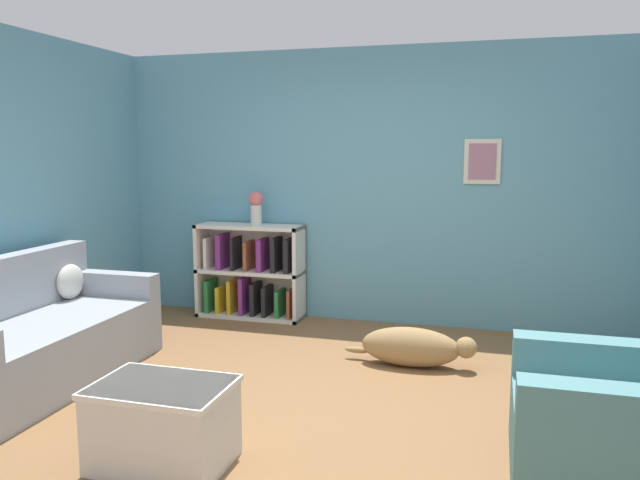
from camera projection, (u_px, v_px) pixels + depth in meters
name	position (u px, v px, depth m)	size (l,w,h in m)	color
ground_plane	(303.00, 411.00, 3.99)	(14.00, 14.00, 0.00)	brown
wall_back	(374.00, 187.00, 5.94)	(5.60, 0.13, 2.60)	#609EB7
couch	(33.00, 339.00, 4.44)	(0.86, 1.87, 0.89)	#9399A3
bookshelf	(251.00, 273.00, 6.18)	(1.06, 0.33, 0.93)	silver
coffee_table	(163.00, 422.00, 3.28)	(0.71, 0.50, 0.45)	silver
dog	(413.00, 347.00, 4.79)	(1.03, 0.27, 0.30)	#9E7A4C
vase	(256.00, 206.00, 6.05)	(0.14, 0.14, 0.33)	silver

